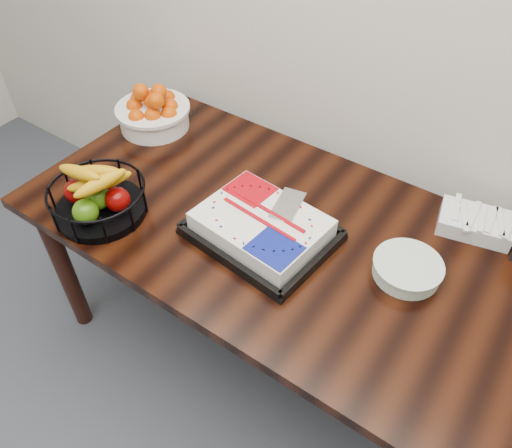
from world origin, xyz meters
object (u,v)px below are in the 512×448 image
Objects in this scene: table at (285,247)px; fruit_basket at (98,197)px; tangerine_bowl at (153,109)px; plate_stack at (407,269)px; cake_tray at (262,227)px.

table is 5.62× the size of fruit_basket.
tangerine_bowl is (-0.77, 0.19, 0.17)m from table.
plate_stack reaches higher than table.
fruit_basket reaches higher than table.
cake_tray is (-0.05, -0.07, 0.13)m from table.
plate_stack is (1.16, -0.15, -0.06)m from tangerine_bowl.
cake_tray is 1.57× the size of tangerine_bowl.
cake_tray is at bearing -165.24° from plate_stack.
table is 0.81m from tangerine_bowl.
plate_stack is (0.44, 0.12, -0.02)m from cake_tray.
tangerine_bowl is at bearing 165.81° from table.
fruit_basket is (0.21, -0.49, -0.01)m from tangerine_bowl.
tangerine_bowl reaches higher than cake_tray.
fruit_basket is at bearing -66.40° from tangerine_bowl.
plate_stack is at bearing 6.19° from table.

